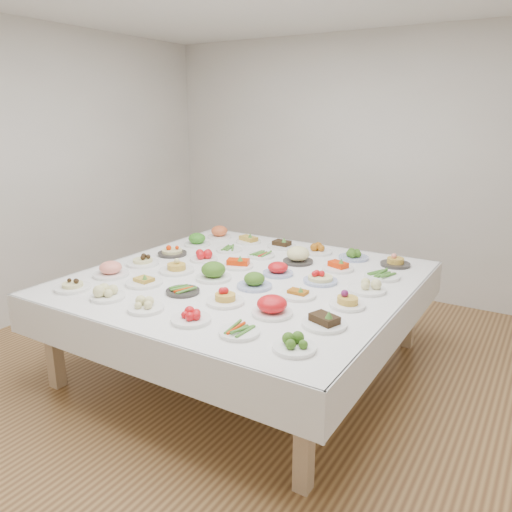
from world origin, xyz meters
The scene contains 38 objects.
room_envelope centered at (0.00, 0.00, 1.83)m, with size 5.02×5.02×2.81m.
display_table centered at (-0.15, 0.24, 0.69)m, with size 2.42×2.42×0.75m.
dish_0 centered at (-1.05, -0.66, 0.81)m, with size 0.25×0.25×0.13m.
dish_1 centered at (-0.69, -0.65, 0.80)m, with size 0.23×0.23×0.11m.
dish_2 centered at (-0.32, -0.67, 0.79)m, with size 0.23×0.23×0.10m.
dish_3 centered at (0.04, -0.66, 0.79)m, with size 0.24×0.24×0.10m.
dish_4 centered at (0.39, -0.66, 0.77)m, with size 0.23×0.23×0.05m.
dish_5 centered at (0.75, -0.67, 0.79)m, with size 0.23×0.23×0.10m.
dish_6 centered at (-1.05, -0.29, 0.83)m, with size 0.30×0.30×0.17m.
dish_7 centered at (-0.69, -0.31, 0.79)m, with size 0.27×0.27×0.11m.
dish_8 centered at (-0.33, -0.30, 0.77)m, with size 0.23×0.23×0.05m.
dish_9 centered at (0.04, -0.30, 0.81)m, with size 0.25×0.25×0.13m.
dish_10 centered at (0.40, -0.31, 0.83)m, with size 0.29×0.29×0.16m.
dish_11 centered at (0.75, -0.30, 0.80)m, with size 0.26×0.26×0.12m.
dish_12 centered at (-1.05, 0.05, 0.82)m, with size 0.29×0.29×0.15m.
dish_13 centered at (-0.68, 0.05, 0.83)m, with size 0.29×0.28×0.16m.
dish_14 centered at (-0.32, 0.06, 0.82)m, with size 0.28×0.28×0.15m.
dish_15 centered at (0.04, 0.06, 0.81)m, with size 0.25×0.25×0.13m.
dish_16 centered at (0.39, 0.06, 0.79)m, with size 0.24×0.24×0.10m.
dish_17 centered at (0.75, 0.06, 0.81)m, with size 0.23×0.23×0.13m.
dish_18 centered at (-1.04, 0.41, 0.82)m, with size 0.25×0.25×0.14m.
dish_19 centered at (-0.69, 0.42, 0.80)m, with size 0.23×0.23×0.11m.
dish_20 centered at (-0.33, 0.41, 0.80)m, with size 0.25×0.25×0.12m.
dish_21 centered at (0.04, 0.41, 0.82)m, with size 0.24×0.24×0.14m.
dish_22 centered at (0.40, 0.41, 0.82)m, with size 0.27×0.27×0.14m.
dish_23 centered at (0.76, 0.41, 0.81)m, with size 0.27×0.27×0.12m.
dish_24 centered at (-1.05, 0.78, 0.82)m, with size 0.24×0.24×0.14m.
dish_25 centered at (-0.68, 0.78, 0.77)m, with size 0.24×0.23×0.06m.
dish_26 centered at (-0.33, 0.77, 0.77)m, with size 0.23×0.23×0.05m.
dish_27 centered at (0.03, 0.78, 0.83)m, with size 0.29×0.29×0.16m.
dish_28 centered at (0.39, 0.77, 0.79)m, with size 0.25×0.25×0.11m.
dish_29 centered at (0.76, 0.77, 0.78)m, with size 0.29×0.27×0.06m.
dish_30 centered at (-1.04, 1.14, 0.81)m, with size 0.24×0.24×0.13m.
dish_31 centered at (-0.69, 1.13, 0.79)m, with size 0.24×0.24×0.11m.
dish_32 centered at (-0.33, 1.14, 0.80)m, with size 0.27×0.27×0.12m.
dish_33 centered at (0.04, 1.14, 0.80)m, with size 0.27×0.27×0.11m.
dish_34 centered at (0.39, 1.13, 0.80)m, with size 0.25×0.25×0.12m.
dish_35 centered at (0.75, 1.13, 0.80)m, with size 0.24×0.24×0.12m.
Camera 1 is at (1.84, -2.84, 1.97)m, focal length 35.00 mm.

